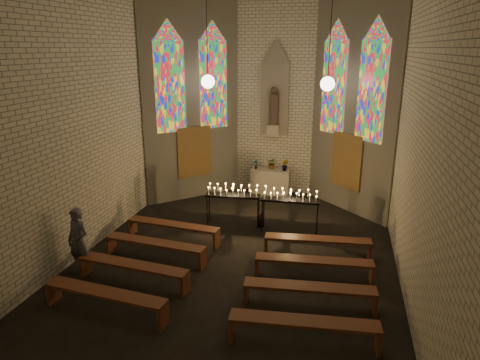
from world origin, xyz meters
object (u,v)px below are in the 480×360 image
Objects in this scene: votive_stand_left at (233,193)px; visitor at (78,241)px; aisle_flower_pot at (260,220)px; votive_stand_right at (290,197)px; altar at (271,183)px.

votive_stand_left is 1.02× the size of visitor.
votive_stand_left is at bearing -176.38° from aisle_flower_pot.
visitor is at bearing -143.18° from votive_stand_right.
votive_stand_right is (0.90, -0.13, 0.86)m from aisle_flower_pot.
aisle_flower_pot is 0.26× the size of votive_stand_right.
visitor is at bearing -132.61° from votive_stand_left.
aisle_flower_pot is at bearing -1.63° from votive_stand_left.
votive_stand_right reaches higher than altar.
altar is 3.30m from votive_stand_right.
aisle_flower_pot is at bearing 60.69° from visitor.
visitor is at bearing -134.34° from aisle_flower_pot.
altar is 0.81× the size of votive_stand_right.
votive_stand_right reaches higher than votive_stand_left.
votive_stand_right is at bearing -8.21° from aisle_flower_pot.
altar reaches higher than aisle_flower_pot.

